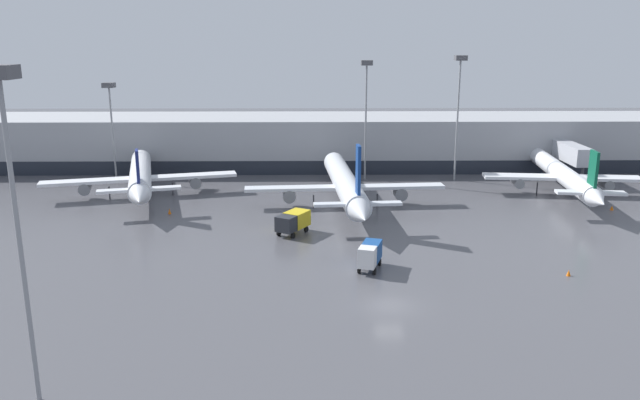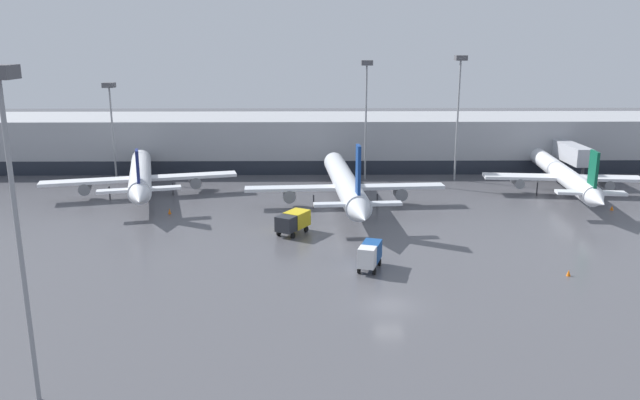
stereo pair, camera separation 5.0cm
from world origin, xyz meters
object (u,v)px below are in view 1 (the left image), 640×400
Objects in this scene: parked_jet_1 at (140,175)px; service_truck_1 at (370,254)px; parked_jet_2 at (562,174)px; apron_light_mast_2 at (110,102)px; traffic_cone_3 at (612,208)px; traffic_cone_1 at (170,211)px; apron_light_mast_5 at (8,149)px; service_truck_0 at (293,221)px; parked_jet_0 at (345,183)px; apron_light_mast_4 at (366,87)px; traffic_cone_2 at (569,273)px; apron_light_mast_3 at (459,84)px.

service_truck_1 is at bearing -148.82° from parked_jet_1.
apron_light_mast_2 reaches higher than parked_jet_2.
traffic_cone_3 is 0.04× the size of apron_light_mast_2.
apron_light_mast_5 is (1.36, -43.93, 15.90)m from traffic_cone_1.
service_truck_1 is at bearing -48.26° from apron_light_mast_2.
service_truck_0 is at bearing 66.52° from apron_light_mast_5.
apron_light_mast_4 is at bearing -17.56° from parked_jet_0.
traffic_cone_2 is (43.88, -22.84, -0.06)m from traffic_cone_1.
traffic_cone_3 is 29.77m from apron_light_mast_3.
apron_light_mast_5 is (-54.40, -53.62, 13.18)m from parked_jet_2.
service_truck_1 reaches higher than traffic_cone_2.
service_truck_0 is 40.95m from apron_light_mast_5.
parked_jet_1 is at bearing -97.86° from service_truck_0.
apron_light_mast_2 is (-73.18, 21.11, 12.28)m from traffic_cone_3.
apron_light_mast_3 reaches higher than parked_jet_2.
traffic_cone_2 is 74.24m from apron_light_mast_2.
apron_light_mast_5 reaches higher than apron_light_mast_2.
parked_jet_1 is (-29.55, 5.70, -0.02)m from parked_jet_0.
apron_light_mast_2 is (-38.39, 43.03, 10.98)m from service_truck_1.
apron_light_mast_2 is (-57.64, 45.14, 12.29)m from traffic_cone_2.
parked_jet_2 is at bearing -37.57° from apron_light_mast_3.
traffic_cone_3 is at bearing -47.76° from apron_light_mast_3.
apron_light_mast_5 reaches higher than parked_jet_2.
apron_light_mast_5 is at bearing 173.72° from parked_jet_1.
parked_jet_0 is 8.23× the size of service_truck_1.
apron_light_mast_3 is at bearing 132.24° from traffic_cone_3.
service_truck_1 reaches higher than service_truck_0.
parked_jet_2 reaches higher than traffic_cone_3.
parked_jet_2 reaches higher than traffic_cone_2.
parked_jet_1 is 44.07× the size of traffic_cone_1.
traffic_cone_1 is at bearing 105.88° from parked_jet_2.
apron_light_mast_2 is at bearing 102.87° from apron_light_mast_5.
parked_jet_2 is at bearing -21.74° from apron_light_mast_4.
service_truck_1 is (-31.14, -30.43, -1.48)m from parked_jet_2.
apron_light_mast_5 reaches higher than apron_light_mast_4.
service_truck_0 is 14.33m from service_truck_1.
traffic_cone_1 is at bearing -161.43° from parked_jet_1.
service_truck_0 is (-6.80, -12.71, -1.62)m from parked_jet_0.
apron_light_mast_5 is at bearing -77.13° from apron_light_mast_2.
apron_light_mast_4 is at bearing -1.88° from apron_light_mast_2.
apron_light_mast_4 reaches higher than service_truck_1.
traffic_cone_1 is (-23.39, -3.84, -2.83)m from parked_jet_0.
parked_jet_2 is at bearing -83.60° from parked_jet_0.
apron_light_mast_4 is at bearing 74.28° from parked_jet_2.
apron_light_mast_3 is (-1.66, 42.95, 15.27)m from traffic_cone_2.
traffic_cone_3 is at bearing 134.33° from service_truck_0.
apron_light_mast_2 is 0.78× the size of apron_light_mast_3.
traffic_cone_2 is 48.99m from apron_light_mast_4.
parked_jet_2 is 71.29m from apron_light_mast_2.
traffic_cone_3 is (42.82, 10.05, -1.27)m from service_truck_0.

